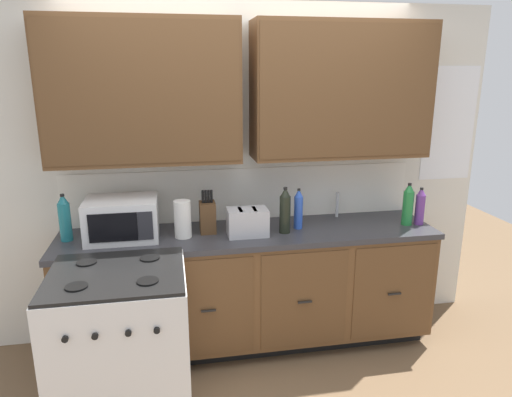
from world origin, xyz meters
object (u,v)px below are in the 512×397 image
(stove_range, at_px, (122,346))
(microwave, at_px, (122,219))
(knife_block, at_px, (208,217))
(bottle_green, at_px, (408,205))
(toaster, at_px, (247,222))
(paper_towel_roll, at_px, (183,219))
(bottle_violet, at_px, (420,206))
(bottle_teal, at_px, (65,218))
(bottle_blue, at_px, (298,209))
(bottle_dark, at_px, (285,211))

(stove_range, xyz_separation_m, microwave, (-0.02, 0.65, 0.58))
(microwave, distance_m, knife_block, 0.58)
(knife_block, relative_size, bottle_green, 0.98)
(toaster, bearing_deg, knife_block, 156.56)
(paper_towel_roll, xyz_separation_m, bottle_violet, (1.75, -0.04, 0.01))
(microwave, bearing_deg, paper_towel_roll, -7.25)
(toaster, relative_size, bottle_teal, 0.86)
(microwave, relative_size, bottle_violet, 1.70)
(paper_towel_roll, height_order, bottle_green, bottle_green)
(knife_block, height_order, bottle_teal, bottle_teal)
(knife_block, bearing_deg, microwave, -177.82)
(toaster, height_order, bottle_teal, bottle_teal)
(bottle_teal, bearing_deg, paper_towel_roll, -5.67)
(knife_block, bearing_deg, bottle_teal, 179.79)
(toaster, bearing_deg, paper_towel_roll, 174.59)
(toaster, relative_size, paper_towel_roll, 1.08)
(stove_range, xyz_separation_m, bottle_blue, (1.22, 0.63, 0.58))
(bottle_green, bearing_deg, bottle_violet, -4.26)
(stove_range, relative_size, bottle_green, 2.99)
(toaster, relative_size, knife_block, 0.90)
(stove_range, height_order, toaster, toaster)
(bottle_violet, bearing_deg, paper_towel_roll, 178.82)
(microwave, height_order, bottle_teal, bottle_teal)
(toaster, relative_size, bottle_violet, 0.99)
(toaster, height_order, bottle_blue, bottle_blue)
(bottle_dark, bearing_deg, toaster, -178.83)
(stove_range, relative_size, toaster, 3.39)
(stove_range, bearing_deg, toaster, 33.49)
(stove_range, bearing_deg, bottle_blue, 27.30)
(stove_range, distance_m, bottle_violet, 2.29)
(bottle_dark, relative_size, bottle_blue, 1.11)
(bottle_violet, bearing_deg, knife_block, 176.01)
(paper_towel_roll, bearing_deg, knife_block, 22.76)
(paper_towel_roll, distance_m, bottle_green, 1.66)
(stove_range, height_order, bottle_blue, bottle_blue)
(stove_range, distance_m, knife_block, 1.04)
(stove_range, height_order, bottle_teal, bottle_teal)
(stove_range, bearing_deg, bottle_teal, 120.01)
(paper_towel_roll, height_order, bottle_violet, bottle_violet)
(knife_block, distance_m, bottle_violet, 1.58)
(microwave, xyz_separation_m, bottle_teal, (-0.37, 0.03, 0.02))
(bottle_blue, bearing_deg, microwave, 179.29)
(bottle_violet, xyz_separation_m, bottle_blue, (-0.92, 0.07, 0.01))
(toaster, height_order, bottle_dark, bottle_dark)
(bottle_green, height_order, bottle_blue, bottle_green)
(bottle_green, height_order, bottle_dark, bottle_dark)
(bottle_teal, xyz_separation_m, bottle_dark, (1.49, -0.11, 0.00))
(bottle_dark, bearing_deg, paper_towel_roll, 177.06)
(bottle_green, relative_size, bottle_violet, 1.12)
(bottle_teal, bearing_deg, microwave, -3.94)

